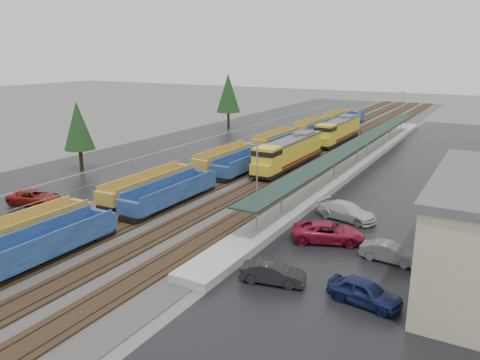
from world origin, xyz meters
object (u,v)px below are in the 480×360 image
object	(u,v)px
parked_car_east_e	(390,253)
parked_car_west_c	(35,198)
locomotive_lead	(288,153)
well_string_yellow	(227,158)
parked_car_east_a	(273,273)
parked_car_east_b	(328,232)
parked_car_east_c	(347,211)
locomotive_trail	(338,130)
well_string_blue	(245,164)
parked_car_east_d	(365,292)

from	to	relation	value
parked_car_east_e	parked_car_west_c	bearing A→B (deg)	100.50
locomotive_lead	well_string_yellow	xyz separation A→B (m)	(-8.00, -2.51, -1.11)
well_string_yellow	parked_car_east_a	bearing A→B (deg)	-53.86
parked_car_east_b	parked_car_east_e	bearing A→B (deg)	-125.95
locomotive_lead	parked_car_east_c	size ratio (longest dim) A/B	3.27
parked_car_west_c	parked_car_east_b	world-z (taller)	parked_car_east_b
parked_car_east_b	parked_car_east_a	bearing A→B (deg)	153.36
locomotive_trail	parked_car_east_e	distance (m)	47.41
well_string_blue	parked_car_east_a	xyz separation A→B (m)	(16.08, -25.34, -0.44)
well_string_blue	parked_car_east_d	distance (m)	33.46
locomotive_trail	well_string_yellow	distance (m)	24.86
well_string_yellow	well_string_blue	bearing A→B (deg)	-28.40
well_string_yellow	parked_car_east_a	xyz separation A→B (m)	(20.08, -27.51, -0.41)
parked_car_west_c	parked_car_east_a	distance (m)	28.69
well_string_yellow	locomotive_lead	bearing A→B (deg)	17.45
parked_car_east_a	well_string_blue	bearing A→B (deg)	20.23
well_string_yellow	parked_car_east_b	world-z (taller)	well_string_yellow
parked_car_east_d	parked_car_east_e	distance (m)	6.96
parked_car_east_e	locomotive_lead	bearing A→B (deg)	42.68
locomotive_trail	parked_car_east_d	bearing A→B (deg)	-70.27
locomotive_lead	parked_car_east_b	size ratio (longest dim) A/B	3.14
parked_car_east_c	parked_car_east_e	bearing A→B (deg)	-128.66
locomotive_trail	parked_car_east_d	size ratio (longest dim) A/B	3.98
locomotive_lead	well_string_yellow	world-z (taller)	locomotive_lead
parked_car_east_c	parked_car_east_e	xyz separation A→B (m)	(5.48, -7.27, -0.11)
parked_car_west_c	parked_car_east_c	distance (m)	31.23
locomotive_lead	parked_car_west_c	bearing A→B (deg)	-121.57
locomotive_lead	parked_car_east_b	bearing A→B (deg)	-58.73
well_string_yellow	parked_car_east_b	distance (m)	28.17
well_string_yellow	parked_car_east_b	bearing A→B (deg)	-41.93
locomotive_lead	parked_car_east_b	xyz separation A→B (m)	(12.96, -21.34, -1.43)
locomotive_trail	well_string_blue	distance (m)	26.01
parked_car_west_c	parked_car_east_a	size ratio (longest dim) A/B	1.23
parked_car_east_a	parked_car_east_d	world-z (taller)	parked_car_east_d
locomotive_lead	well_string_blue	size ratio (longest dim) A/B	0.17
parked_car_west_c	parked_car_east_d	size ratio (longest dim) A/B	1.17
parked_car_east_c	parked_car_east_e	distance (m)	9.10
parked_car_west_c	parked_car_east_c	world-z (taller)	parked_car_east_c
well_string_yellow	parked_car_east_c	world-z (taller)	well_string_yellow
locomotive_trail	parked_car_east_b	size ratio (longest dim) A/B	3.14
parked_car_west_c	parked_car_east_a	xyz separation A→B (m)	(28.49, -3.32, -0.02)
well_string_yellow	parked_car_east_d	xyz separation A→B (m)	(26.19, -27.20, -0.35)
parked_car_east_b	parked_car_east_d	world-z (taller)	parked_car_east_b
well_string_yellow	parked_car_east_e	bearing A→B (deg)	-37.66
parked_car_east_b	parked_car_east_e	size ratio (longest dim) A/B	1.36
parked_car_east_a	parked_car_east_b	size ratio (longest dim) A/B	0.75
locomotive_lead	parked_car_west_c	xyz separation A→B (m)	(-16.41, -26.70, -1.49)
locomotive_lead	parked_car_east_c	bearing A→B (deg)	-50.56
parked_car_east_b	parked_car_east_e	distance (m)	5.45
locomotive_lead	well_string_yellow	bearing A→B (deg)	-162.55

